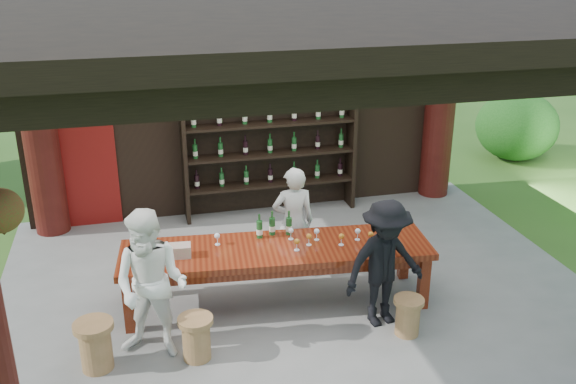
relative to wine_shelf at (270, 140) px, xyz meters
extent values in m
plane|color=#2D5119|center=(-0.22, -2.45, -1.21)|extent=(90.00, 90.00, 0.00)
cube|color=slate|center=(-0.22, -2.45, -1.26)|extent=(7.40, 5.90, 0.10)
cube|color=black|center=(-0.22, 0.30, 0.44)|extent=(7.00, 0.18, 3.30)
cube|color=maroon|center=(-2.82, 0.20, -0.21)|extent=(0.95, 0.06, 2.00)
cylinder|color=#380C0A|center=(-3.37, 0.10, 0.44)|extent=(0.50, 0.50, 3.30)
cylinder|color=#380C0A|center=(2.93, 0.10, 0.44)|extent=(0.50, 0.50, 3.30)
cube|color=black|center=(-0.22, -4.85, 1.94)|extent=(6.70, 0.35, 0.35)
cube|color=black|center=(2.93, -2.45, 1.94)|extent=(0.30, 5.20, 0.30)
cube|color=black|center=(-0.22, -2.45, 2.19)|extent=(7.50, 6.00, 0.20)
cone|color=black|center=(-3.07, -4.65, 0.96)|extent=(0.32, 0.32, 0.18)
sphere|color=#1E5919|center=(-3.07, -4.65, 1.07)|extent=(0.34, 0.34, 0.34)
cube|color=#581A0C|center=(-0.54, -2.75, -0.50)|extent=(3.75, 1.30, 0.08)
cube|color=#581A0C|center=(-0.54, -2.75, -0.60)|extent=(3.54, 1.13, 0.12)
cube|color=#581A0C|center=(-2.29, -2.95, -0.88)|extent=(0.13, 0.13, 0.67)
cube|color=#581A0C|center=(1.13, -3.29, -0.88)|extent=(0.13, 0.13, 0.67)
cube|color=#581A0C|center=(-2.21, -2.21, -0.88)|extent=(0.13, 0.13, 0.67)
cube|color=#581A0C|center=(1.21, -2.55, -0.88)|extent=(0.13, 0.13, 0.67)
cylinder|color=olive|center=(-1.62, -3.64, -0.99)|extent=(0.30, 0.30, 0.43)
cylinder|color=olive|center=(-1.62, -3.64, -0.75)|extent=(0.37, 0.37, 0.06)
cylinder|color=olive|center=(0.73, -3.77, -1.01)|extent=(0.27, 0.27, 0.40)
cylinder|color=olive|center=(0.73, -3.77, -0.79)|extent=(0.34, 0.34, 0.05)
cylinder|color=olive|center=(-2.64, -3.56, -0.97)|extent=(0.32, 0.32, 0.48)
cylinder|color=olive|center=(-2.64, -3.56, -0.70)|extent=(0.41, 0.41, 0.06)
imported|color=beige|center=(-0.17, -2.12, -0.46)|extent=(0.57, 0.39, 1.50)
imported|color=white|center=(-2.03, -3.44, -0.38)|extent=(0.99, 0.91, 1.65)
imported|color=black|center=(0.54, -3.47, -0.45)|extent=(1.06, 0.72, 1.52)
cube|color=#BF6672|center=(-1.67, -2.71, -0.39)|extent=(0.28, 0.20, 0.14)
ellipsoid|color=#194C14|center=(5.34, 1.43, -0.63)|extent=(1.60, 1.60, 1.36)
camera|label=1|loc=(-2.07, -9.39, 2.95)|focal=40.00mm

